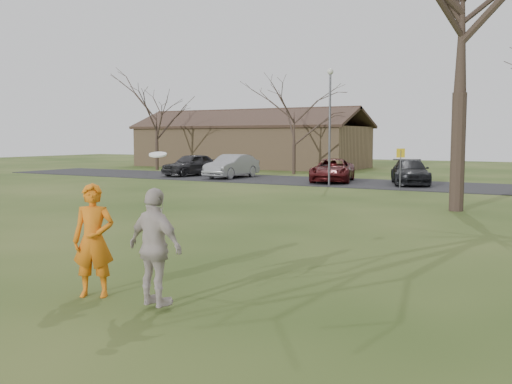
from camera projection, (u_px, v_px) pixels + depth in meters
ground at (125, 313)px, 8.68m from camera, size 120.00×120.00×0.00m
parking_strip at (453, 187)px, 30.30m from camera, size 62.00×6.50×0.04m
player_defender at (94, 240)px, 9.50m from camera, size 0.82×0.72×1.88m
car_0 at (191, 165)px, 38.91m from camera, size 2.49×4.61×1.49m
car_1 at (232, 166)px, 36.93m from camera, size 1.61×4.52×1.49m
car_2 at (332, 170)px, 33.58m from camera, size 3.40×5.23×1.34m
car_3 at (410, 172)px, 31.79m from camera, size 3.38×5.04×1.36m
catching_play at (155, 247)px, 8.74m from camera, size 1.11×0.64×2.36m
building at (250, 145)px, 51.21m from camera, size 20.60×8.50×5.14m
lamp_post at (330, 112)px, 30.72m from camera, size 0.34×0.34×6.27m
sign_yellow at (400, 161)px, 28.55m from camera, size 0.35×0.35×2.08m
big_tree at (463, 11)px, 20.00m from camera, size 9.00×9.00×14.00m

